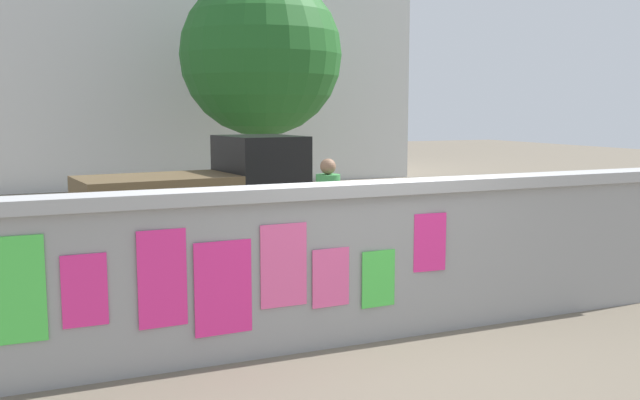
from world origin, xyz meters
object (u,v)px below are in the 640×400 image
(bicycle_near, at_px, (33,273))
(tree_roadside, at_px, (261,55))
(person_walking, at_px, (328,204))
(motorcycle, at_px, (447,241))
(auto_rickshaw_truck, at_px, (205,195))
(bicycle_far, at_px, (270,274))

(bicycle_near, height_order, tree_roadside, tree_roadside)
(bicycle_near, height_order, person_walking, person_walking)
(motorcycle, xyz_separation_m, tree_roadside, (0.41, 9.13, 3.19))
(auto_rickshaw_truck, distance_m, bicycle_near, 3.62)
(bicycle_near, xyz_separation_m, tree_roadside, (5.75, 8.42, 3.29))
(auto_rickshaw_truck, bearing_deg, person_walking, -64.50)
(motorcycle, relative_size, bicycle_near, 1.10)
(person_walking, bearing_deg, bicycle_far, -137.80)
(bicycle_far, bearing_deg, bicycle_near, 155.52)
(auto_rickshaw_truck, xyz_separation_m, bicycle_near, (-2.69, -2.35, -0.54))
(person_walking, bearing_deg, auto_rickshaw_truck, 115.50)
(motorcycle, distance_m, person_walking, 1.74)
(tree_roadside, bearing_deg, bicycle_far, -108.34)
(auto_rickshaw_truck, height_order, bicycle_far, auto_rickshaw_truck)
(bicycle_far, xyz_separation_m, tree_roadside, (3.18, 9.59, 3.29))
(bicycle_far, bearing_deg, motorcycle, 9.56)
(bicycle_near, relative_size, bicycle_far, 1.00)
(auto_rickshaw_truck, height_order, bicycle_near, auto_rickshaw_truck)
(bicycle_near, distance_m, person_walking, 3.88)
(person_walking, distance_m, tree_roadside, 9.07)
(bicycle_far, relative_size, person_walking, 1.04)
(person_walking, xyz_separation_m, tree_roadside, (1.92, 8.45, 2.67))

